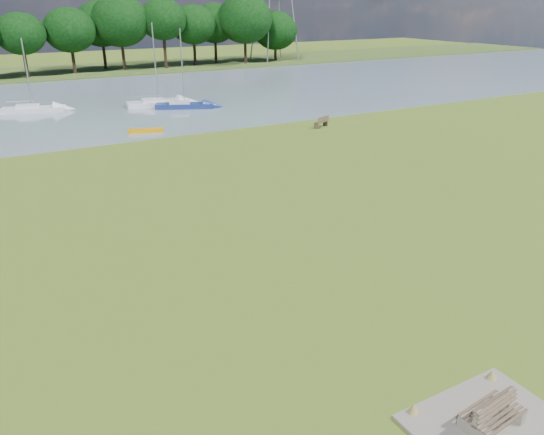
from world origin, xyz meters
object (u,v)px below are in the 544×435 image
sailboat_5 (157,101)px  kayak (146,131)px  bench_pair (493,414)px  sailboat_4 (184,104)px  sailboat_2 (32,108)px  riverbank_bench (322,122)px

sailboat_5 → kayak: bearing=-105.4°
bench_pair → sailboat_4: 48.45m
kayak → sailboat_4: bearing=67.8°
bench_pair → sailboat_4: sailboat_4 is taller
sailboat_2 → sailboat_5: sailboat_5 is taller
sailboat_2 → sailboat_5: size_ratio=0.85×
sailboat_4 → bench_pair: bearing=-76.6°
riverbank_bench → sailboat_2: sailboat_2 is taller
bench_pair → sailboat_2: (-5.25, 53.24, 0.04)m
bench_pair → sailboat_5: bearing=76.3°
bench_pair → sailboat_2: 53.50m
bench_pair → sailboat_5: sailboat_5 is taller
sailboat_2 → sailboat_4: sailboat_4 is taller
sailboat_4 → sailboat_2: bearing=-177.1°
kayak → sailboat_2: bearing=132.6°
sailboat_4 → riverbank_bench: bearing=-38.2°
sailboat_2 → bench_pair: bearing=-68.3°
bench_pair → kayak: (2.23, 38.58, -0.27)m
sailboat_2 → riverbank_bench: bearing=-26.7°
kayak → sailboat_4: 11.37m
kayak → sailboat_2: 16.46m
sailboat_2 → sailboat_5: 12.76m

